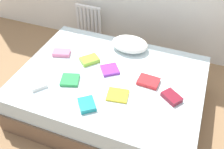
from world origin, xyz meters
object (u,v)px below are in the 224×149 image
object	(u,v)px
textbook_white	(37,82)
textbook_red	(148,81)
pillow	(130,44)
radiator	(89,20)
textbook_teal	(87,105)
bed	(110,92)
textbook_lime	(90,60)
textbook_green	(70,80)
textbook_yellow	(118,95)
textbook_maroon	(172,97)
textbook_pink	(62,53)
textbook_purple	(110,70)

from	to	relation	value
textbook_white	textbook_red	xyz separation A→B (m)	(1.08, 0.43, 0.00)
textbook_red	pillow	bearing A→B (deg)	129.62
radiator	textbook_teal	world-z (taller)	radiator
bed	textbook_white	bearing A→B (deg)	-150.06
radiator	textbook_lime	bearing A→B (deg)	-63.88
textbook_white	textbook_green	bearing A→B (deg)	66.57
textbook_yellow	textbook_maroon	bearing A→B (deg)	7.88
radiator	textbook_pink	xyz separation A→B (m)	(0.15, -1.05, 0.15)
radiator	textbook_maroon	size ratio (longest dim) A/B	2.57
radiator	textbook_yellow	bearing A→B (deg)	-55.26
textbook_pink	textbook_green	bearing A→B (deg)	-67.83
bed	radiator	world-z (taller)	radiator
radiator	textbook_lime	distance (m)	1.18
radiator	textbook_red	bearing A→B (deg)	-43.01
textbook_green	textbook_teal	world-z (taller)	textbook_teal
pillow	textbook_green	bearing A→B (deg)	-117.64
pillow	radiator	bearing A→B (deg)	142.92
textbook_maroon	bed	bearing A→B (deg)	-152.35
textbook_teal	textbook_lime	world-z (taller)	textbook_teal
textbook_pink	textbook_teal	distance (m)	0.89
textbook_teal	textbook_white	bearing A→B (deg)	-136.46
radiator	textbook_yellow	size ratio (longest dim) A/B	2.32
bed	pillow	world-z (taller)	pillow
bed	textbook_pink	world-z (taller)	textbook_pink
textbook_pink	textbook_red	distance (m)	1.09
bed	textbook_maroon	size ratio (longest dim) A/B	10.77
textbook_green	textbook_red	bearing A→B (deg)	2.05
textbook_maroon	pillow	bearing A→B (deg)	170.63
pillow	textbook_green	xyz separation A→B (m)	(-0.40, -0.77, -0.06)
pillow	textbook_pink	bearing A→B (deg)	-151.31
textbook_teal	textbook_maroon	size ratio (longest dim) A/B	0.94
textbook_red	textbook_teal	bearing A→B (deg)	-128.19
textbook_teal	textbook_purple	bearing A→B (deg)	140.80
textbook_teal	textbook_red	xyz separation A→B (m)	(0.46, 0.52, -0.00)
bed	textbook_red	world-z (taller)	textbook_red
radiator	textbook_pink	size ratio (longest dim) A/B	2.39
bed	pillow	distance (m)	0.63
textbook_purple	textbook_yellow	distance (m)	0.39
textbook_purple	radiator	bearing A→B (deg)	178.39
textbook_purple	textbook_lime	xyz separation A→B (m)	(-0.28, 0.07, 0.01)
textbook_maroon	textbook_yellow	distance (m)	0.53
textbook_lime	textbook_pink	bearing A→B (deg)	131.03
textbook_green	textbook_lime	bearing A→B (deg)	64.83
radiator	textbook_pink	bearing A→B (deg)	-81.90
textbook_maroon	textbook_lime	size ratio (longest dim) A/B	0.92
textbook_maroon	radiator	bearing A→B (deg)	174.96
textbook_teal	textbook_yellow	distance (m)	0.32
textbook_teal	textbook_yellow	bearing A→B (deg)	98.08
textbook_red	textbook_yellow	distance (m)	0.38
textbook_green	textbook_pink	xyz separation A→B (m)	(-0.32, 0.38, 0.01)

